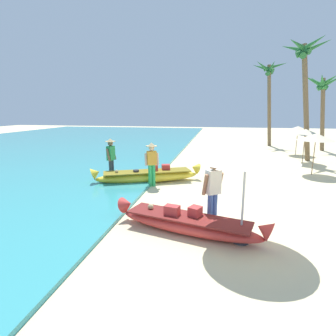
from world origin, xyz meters
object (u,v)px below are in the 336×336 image
at_px(person_vendor_hatted, 152,161).
at_px(palm_tree_mid_cluster, 269,80).
at_px(person_tourist_customer, 213,190).
at_px(palm_tree_leaning_seaward, 323,90).
at_px(person_vendor_assistant, 111,156).
at_px(patio_umbrella_large, 246,153).
at_px(boat_yellow_midground, 148,176).
at_px(palm_tree_tall_inland, 305,65).
at_px(boat_red_foreground, 187,223).

bearing_deg(person_vendor_hatted, palm_tree_mid_cluster, 65.19).
height_order(person_tourist_customer, palm_tree_leaning_seaward, palm_tree_leaning_seaward).
bearing_deg(palm_tree_mid_cluster, person_vendor_assistant, -122.92).
height_order(person_tourist_customer, patio_umbrella_large, patio_umbrella_large).
bearing_deg(patio_umbrella_large, palm_tree_leaning_seaward, 67.03).
bearing_deg(palm_tree_leaning_seaward, patio_umbrella_large, -112.97).
xyz_separation_m(boat_yellow_midground, person_vendor_assistant, (-1.70, 0.27, 0.75)).
bearing_deg(patio_umbrella_large, palm_tree_tall_inland, 70.07).
relative_size(palm_tree_tall_inland, palm_tree_leaning_seaward, 1.24).
distance_m(patio_umbrella_large, palm_tree_tall_inland, 12.19).
relative_size(person_tourist_customer, person_vendor_assistant, 0.97).
height_order(person_tourist_customer, palm_tree_tall_inland, palm_tree_tall_inland).
xyz_separation_m(person_vendor_hatted, person_tourist_customer, (2.42, -3.23, -0.03)).
bearing_deg(boat_red_foreground, palm_tree_mid_cluster, 75.63).
xyz_separation_m(boat_red_foreground, person_vendor_hatted, (-1.84, 3.77, 0.75)).
distance_m(person_tourist_customer, patio_umbrella_large, 1.51).
distance_m(boat_red_foreground, person_vendor_assistant, 6.02).
xyz_separation_m(boat_red_foreground, palm_tree_tall_inland, (5.25, 10.77, 5.13)).
xyz_separation_m(boat_yellow_midground, palm_tree_mid_cluster, (6.61, 13.11, 5.03)).
distance_m(boat_red_foreground, boat_yellow_midground, 4.80).
relative_size(boat_red_foreground, palm_tree_leaning_seaward, 0.71).
distance_m(boat_yellow_midground, palm_tree_mid_cluster, 15.52).
xyz_separation_m(boat_red_foreground, patio_umbrella_large, (1.26, -0.25, 1.81)).
bearing_deg(person_vendor_hatted, boat_red_foreground, -63.96).
distance_m(boat_red_foreground, palm_tree_leaning_seaward, 17.64).
distance_m(person_vendor_hatted, palm_tree_mid_cluster, 15.62).
bearing_deg(palm_tree_tall_inland, person_tourist_customer, -114.55).
bearing_deg(boat_yellow_midground, person_vendor_hatted, -59.43).
height_order(boat_yellow_midground, person_tourist_customer, person_tourist_customer).
xyz_separation_m(boat_red_foreground, person_tourist_customer, (0.58, 0.54, 0.72)).
xyz_separation_m(person_vendor_hatted, person_vendor_assistant, (-2.01, 0.79, 0.02)).
bearing_deg(patio_umbrella_large, boat_yellow_midground, 126.86).
bearing_deg(boat_yellow_midground, palm_tree_mid_cluster, 63.25).
xyz_separation_m(boat_yellow_midground, person_vendor_hatted, (0.31, -0.52, 0.73)).
bearing_deg(boat_yellow_midground, person_tourist_customer, -53.91).
distance_m(patio_umbrella_large, palm_tree_leaning_seaward, 17.01).
height_order(patio_umbrella_large, palm_tree_tall_inland, palm_tree_tall_inland).
distance_m(boat_red_foreground, patio_umbrella_large, 2.22).
bearing_deg(palm_tree_tall_inland, palm_tree_mid_cluster, 96.83).
height_order(boat_red_foreground, palm_tree_mid_cluster, palm_tree_mid_cluster).
bearing_deg(person_vendor_assistant, person_tourist_customer, -42.19).
xyz_separation_m(boat_red_foreground, palm_tree_leaning_seaward, (7.84, 15.26, 4.12)).
bearing_deg(person_vendor_assistant, boat_yellow_midground, -9.05).
bearing_deg(palm_tree_tall_inland, palm_tree_leaning_seaward, 60.12).
relative_size(patio_umbrella_large, palm_tree_leaning_seaward, 0.41).
relative_size(boat_red_foreground, palm_tree_mid_cluster, 0.57).
bearing_deg(patio_umbrella_large, person_vendor_assistant, 136.70).
bearing_deg(person_tourist_customer, palm_tree_mid_cluster, 77.05).
xyz_separation_m(person_vendor_hatted, palm_tree_mid_cluster, (6.30, 13.63, 4.31)).
height_order(boat_yellow_midground, palm_tree_mid_cluster, palm_tree_mid_cluster).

